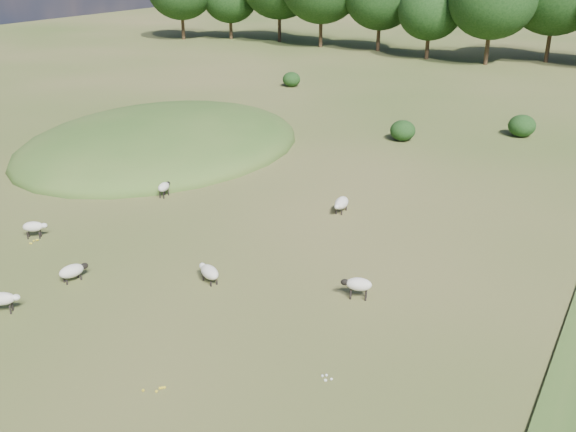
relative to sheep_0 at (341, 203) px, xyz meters
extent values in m
plane|color=#36561A|center=(-2.76, 12.30, -0.48)|extent=(160.00, 160.00, 0.00)
ellipsoid|color=#33561E|center=(-14.76, 4.30, -0.48)|extent=(16.00, 20.00, 4.00)
cylinder|color=black|center=(-45.73, 44.87, 1.41)|extent=(0.44, 0.44, 3.77)
cylinder|color=black|center=(-40.39, 48.52, 1.08)|extent=(0.44, 0.44, 3.12)
cylinder|color=black|center=(-33.31, 49.64, 1.63)|extent=(0.44, 0.44, 4.21)
cylinder|color=black|center=(-26.20, 47.84, 1.61)|extent=(0.44, 0.44, 4.18)
cylinder|color=black|center=(-18.70, 48.54, 1.33)|extent=(0.44, 0.44, 3.61)
cylinder|color=black|center=(-11.58, 45.73, 1.03)|extent=(0.44, 0.44, 3.02)
ellipsoid|color=black|center=(-11.58, 45.73, 4.72)|extent=(7.04, 7.04, 6.34)
cylinder|color=black|center=(-4.85, 45.28, 1.47)|extent=(0.44, 0.44, 3.90)
cylinder|color=black|center=(0.48, 50.20, 1.63)|extent=(0.44, 0.44, 4.22)
ellipsoid|color=black|center=(-1.96, 13.13, 0.20)|extent=(1.64, 1.64, 1.34)
ellipsoid|color=black|center=(4.54, 18.06, 0.26)|extent=(1.79, 1.79, 1.47)
ellipsoid|color=black|center=(-17.00, 24.65, 0.18)|extent=(1.59, 1.59, 1.30)
ellipsoid|color=beige|center=(0.00, 0.04, 0.00)|extent=(0.68, 1.13, 0.55)
ellipsoid|color=silver|center=(0.06, -0.54, 0.04)|extent=(0.30, 0.38, 0.28)
cylinder|color=black|center=(0.16, -0.26, -0.38)|extent=(0.08, 0.08, 0.20)
cylinder|color=black|center=(-0.11, -0.29, -0.38)|extent=(0.08, 0.08, 0.20)
cylinder|color=black|center=(0.10, 0.37, -0.38)|extent=(0.08, 0.08, 0.20)
cylinder|color=black|center=(-0.17, 0.34, -0.38)|extent=(0.08, 0.08, 0.20)
ellipsoid|color=beige|center=(-10.27, -9.36, 0.06)|extent=(0.97, 0.88, 0.44)
ellipsoid|color=silver|center=(-9.89, -9.09, 0.09)|extent=(0.35, 0.34, 0.22)
cylinder|color=black|center=(-10.13, -9.13, -0.32)|extent=(0.06, 0.06, 0.32)
cylinder|color=black|center=(-10.00, -9.30, -0.32)|extent=(0.06, 0.06, 0.32)
cylinder|color=black|center=(-10.54, -9.42, -0.32)|extent=(0.06, 0.06, 0.32)
cylinder|color=black|center=(-10.41, -9.60, -0.32)|extent=(0.06, 0.06, 0.32)
ellipsoid|color=beige|center=(-1.24, -8.74, -0.04)|extent=(1.11, 0.87, 0.50)
ellipsoid|color=silver|center=(-1.73, -8.52, 0.00)|extent=(0.39, 0.35, 0.25)
cylinder|color=black|center=(-1.55, -8.73, -0.38)|extent=(0.07, 0.07, 0.18)
cylinder|color=black|center=(-1.45, -8.51, -0.38)|extent=(0.07, 0.07, 0.18)
cylinder|color=black|center=(-1.02, -8.96, -0.38)|extent=(0.07, 0.07, 0.18)
cylinder|color=black|center=(-0.93, -8.74, -0.38)|extent=(0.07, 0.07, 0.18)
ellipsoid|color=beige|center=(-8.66, -2.65, 0.05)|extent=(0.62, 0.92, 0.44)
ellipsoid|color=black|center=(-8.76, -2.20, 0.08)|extent=(0.26, 0.31, 0.22)
cylinder|color=black|center=(-8.82, -2.43, -0.32)|extent=(0.06, 0.06, 0.31)
cylinder|color=black|center=(-8.61, -2.38, -0.32)|extent=(0.06, 0.06, 0.31)
cylinder|color=black|center=(-8.71, -2.91, -0.32)|extent=(0.06, 0.06, 0.31)
cylinder|color=black|center=(-8.51, -2.87, -0.32)|extent=(0.06, 0.06, 0.31)
ellipsoid|color=beige|center=(-6.10, -14.10, 0.08)|extent=(1.00, 0.89, 0.46)
ellipsoid|color=silver|center=(-5.71, -13.83, 0.11)|extent=(0.36, 0.34, 0.23)
cylinder|color=black|center=(-5.95, -13.86, -0.31)|extent=(0.06, 0.06, 0.32)
cylinder|color=black|center=(-5.83, -14.04, -0.31)|extent=(0.06, 0.06, 0.32)
ellipsoid|color=beige|center=(-5.81, -11.29, -0.05)|extent=(0.77, 1.07, 0.49)
ellipsoid|color=black|center=(-5.66, -10.79, -0.02)|extent=(0.32, 0.37, 0.25)
cylinder|color=black|center=(-5.84, -10.99, -0.39)|extent=(0.07, 0.07, 0.18)
cylinder|color=black|center=(-5.61, -11.06, -0.39)|extent=(0.07, 0.07, 0.18)
cylinder|color=black|center=(-6.00, -11.52, -0.39)|extent=(0.07, 0.07, 0.18)
cylinder|color=black|center=(-5.77, -11.59, -0.39)|extent=(0.07, 0.07, 0.18)
ellipsoid|color=beige|center=(4.10, -6.99, 0.10)|extent=(1.04, 0.78, 0.48)
ellipsoid|color=black|center=(3.63, -7.16, 0.14)|extent=(0.36, 0.31, 0.24)
cylinder|color=black|center=(3.89, -7.19, -0.31)|extent=(0.07, 0.07, 0.34)
cylinder|color=black|center=(3.81, -6.97, -0.31)|extent=(0.07, 0.07, 0.34)
cylinder|color=black|center=(4.40, -7.01, -0.31)|extent=(0.07, 0.07, 0.34)
cylinder|color=black|center=(4.32, -6.79, -0.31)|extent=(0.07, 0.07, 0.34)
camera|label=1|loc=(12.11, -25.70, 11.26)|focal=40.00mm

